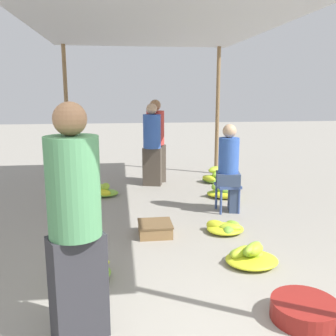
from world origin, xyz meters
The scene contains 16 objects.
canopy_post_back_left centered at (-1.58, 6.22, 1.35)m, with size 0.08×0.08×2.70m, color olive.
canopy_post_back_right centered at (1.58, 6.22, 1.35)m, with size 0.08×0.08×2.70m, color olive.
canopy_tarp centered at (0.00, 3.26, 2.72)m, with size 3.56×6.32×0.04m, color #B2B2B7.
vendor_foreground centered at (-0.85, 0.83, 0.89)m, with size 0.49×0.49×1.72m.
stool centered at (1.06, 3.58, 0.34)m, with size 0.34×0.34×0.42m.
vendor_seated centered at (1.08, 3.58, 0.69)m, with size 0.40×0.40×1.32m.
basin_black centered at (0.89, 0.83, 0.08)m, with size 0.54×0.54×0.15m.
banana_pile_left_0 centered at (-0.92, 1.74, 0.08)m, with size 0.56×0.49×0.24m.
banana_pile_left_1 centered at (-0.83, 4.72, 0.08)m, with size 0.47×0.57×0.23m.
banana_pile_right_0 centered at (0.80, 1.83, 0.09)m, with size 0.55×0.48×0.24m.
banana_pile_right_1 centered at (0.78, 2.73, 0.06)m, with size 0.51×0.48×0.15m.
banana_pile_right_2 centered at (1.20, 4.35, 0.08)m, with size 0.61×0.50×0.27m.
banana_pile_right_3 centered at (1.32, 5.39, 0.12)m, with size 0.51×0.42×0.33m.
crate_near centered at (-0.11, 2.77, 0.08)m, with size 0.42×0.42×0.16m.
shopper_walking_mid centered at (0.17, 5.57, 0.85)m, with size 0.45×0.45×1.63m.
shopper_walking_far centered at (0.08, 5.33, 0.81)m, with size 0.41×0.41×1.57m.
Camera 1 is at (-0.53, -1.69, 1.78)m, focal length 40.00 mm.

